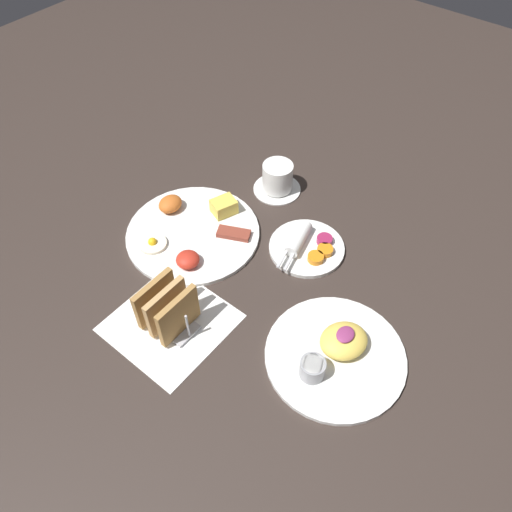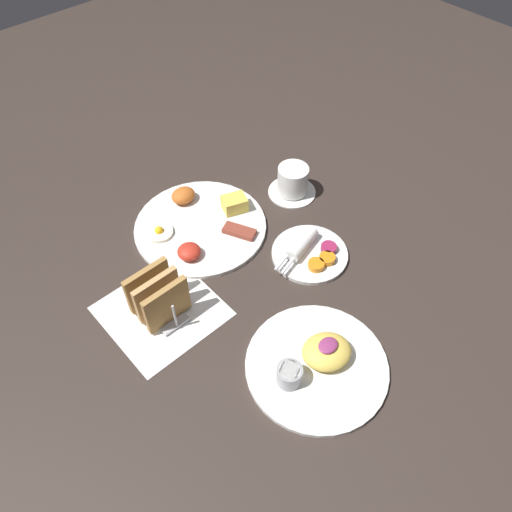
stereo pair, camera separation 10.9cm
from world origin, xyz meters
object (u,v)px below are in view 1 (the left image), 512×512
Objects in this scene: plate_foreground at (336,353)px; plate_condiments at (307,246)px; coffee_cup at (277,179)px; toast_rack at (167,309)px; plate_breakfast at (193,231)px.

plate_condiments is at bearing 46.48° from plate_foreground.
coffee_cup reaches higher than plate_foreground.
plate_foreground is at bearing -64.45° from toast_rack.
toast_rack is at bearing 115.55° from plate_foreground.
plate_condiments is at bearing -124.33° from coffee_cup.
toast_rack reaches higher than plate_breakfast.
toast_rack reaches higher than coffee_cup.
coffee_cup is (0.25, -0.06, 0.03)m from plate_breakfast.
plate_breakfast is 0.44m from plate_foreground.
plate_breakfast is 0.27m from plate_condiments.
plate_condiments is 0.28m from plate_foreground.
plate_condiments is at bearing -61.75° from plate_breakfast.
coffee_cup reaches higher than plate_breakfast.
plate_breakfast is 1.66× the size of plate_condiments.
plate_foreground is 0.34m from toast_rack.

